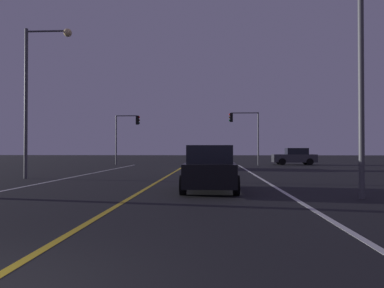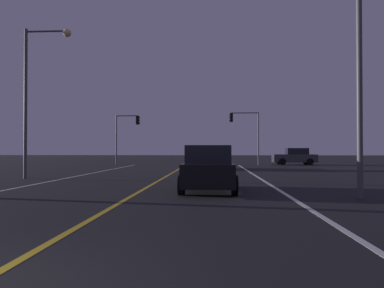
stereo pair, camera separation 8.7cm
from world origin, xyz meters
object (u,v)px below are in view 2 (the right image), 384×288
(street_lamp_right_near, at_px, (338,54))
(street_lamp_left_mid, at_px, (36,83))
(car_lead_same_lane, at_px, (208,169))
(traffic_light_near_left, at_px, (128,128))
(traffic_light_near_right, at_px, (244,126))
(car_crossing_side, at_px, (295,157))
(car_ahead_far, at_px, (207,159))

(street_lamp_right_near, xyz_separation_m, street_lamp_left_mid, (-13.39, 7.44, 0.54))
(car_lead_same_lane, height_order, street_lamp_right_near, street_lamp_right_near)
(traffic_light_near_left, relative_size, street_lamp_left_mid, 0.63)
(street_lamp_right_near, bearing_deg, traffic_light_near_right, -88.13)
(car_crossing_side, distance_m, street_lamp_right_near, 27.28)
(traffic_light_near_left, distance_m, street_lamp_left_mid, 18.62)
(street_lamp_right_near, bearing_deg, car_ahead_far, -75.82)
(traffic_light_near_right, xyz_separation_m, street_lamp_right_near, (0.85, -26.00, 0.65))
(traffic_light_near_left, xyz_separation_m, street_lamp_left_mid, (-0.70, -18.56, 1.38))
(car_ahead_far, xyz_separation_m, street_lamp_left_mid, (-8.91, -10.30, 4.30))
(car_lead_same_lane, distance_m, car_ahead_far, 15.83)
(traffic_light_near_right, bearing_deg, street_lamp_left_mid, 55.95)
(car_ahead_far, distance_m, traffic_light_near_left, 12.01)
(car_crossing_side, relative_size, traffic_light_near_right, 0.81)
(traffic_light_near_right, xyz_separation_m, street_lamp_left_mid, (-12.54, -18.56, 1.19))
(street_lamp_right_near, bearing_deg, street_lamp_left_mid, -29.05)
(car_lead_same_lane, xyz_separation_m, street_lamp_right_near, (4.13, -1.91, 3.76))
(car_lead_same_lane, relative_size, street_lamp_left_mid, 0.54)
(traffic_light_near_right, relative_size, street_lamp_left_mid, 0.66)
(car_crossing_side, bearing_deg, street_lamp_right_near, 80.81)
(car_crossing_side, relative_size, traffic_light_near_left, 0.85)
(car_ahead_far, xyz_separation_m, street_lamp_right_near, (4.48, -17.74, 3.76))
(car_crossing_side, bearing_deg, street_lamp_left_mid, 47.37)
(car_crossing_side, height_order, traffic_light_near_right, traffic_light_near_right)
(car_crossing_side, xyz_separation_m, traffic_light_near_left, (-17.01, -0.67, 2.92))
(car_crossing_side, distance_m, street_lamp_left_mid, 26.49)
(car_lead_same_lane, xyz_separation_m, traffic_light_near_right, (3.28, 24.08, 3.11))
(car_lead_same_lane, distance_m, street_lamp_left_mid, 11.61)
(traffic_light_near_left, height_order, street_lamp_right_near, street_lamp_right_near)
(car_lead_same_lane, height_order, traffic_light_near_right, traffic_light_near_right)
(traffic_light_near_right, bearing_deg, car_lead_same_lane, 82.24)
(car_ahead_far, relative_size, traffic_light_near_left, 0.85)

